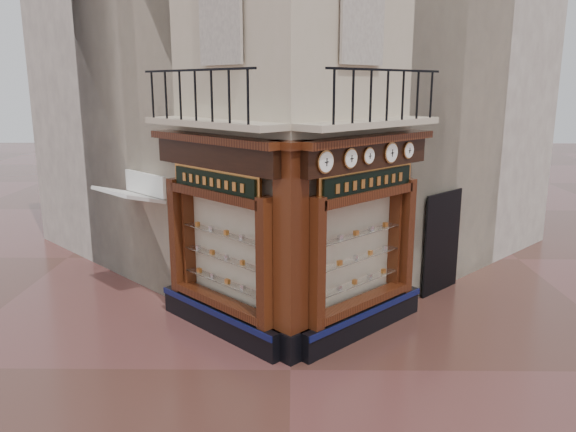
{
  "coord_description": "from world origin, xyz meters",
  "views": [
    {
      "loc": [
        0.05,
        -8.99,
        4.88
      ],
      "look_at": [
        -0.07,
        2.0,
        2.32
      ],
      "focal_mm": 35.0,
      "sensor_mm": 36.0,
      "label": 1
    }
  ],
  "objects_px": {
    "clock_a": "(325,162)",
    "clock_b": "(350,158)",
    "clock_c": "(369,156)",
    "signboard_right": "(368,182)",
    "corner_pilaster": "(291,256)",
    "signboard_left": "(214,182)",
    "awning": "(135,296)",
    "clock_d": "(391,153)",
    "clock_e": "(408,150)"
  },
  "relations": [
    {
      "from": "corner_pilaster",
      "to": "clock_a",
      "type": "distance_m",
      "value": 1.77
    },
    {
      "from": "corner_pilaster",
      "to": "clock_c",
      "type": "bearing_deg",
      "value": -15.03
    },
    {
      "from": "clock_c",
      "to": "clock_d",
      "type": "relative_size",
      "value": 0.77
    },
    {
      "from": "signboard_left",
      "to": "clock_a",
      "type": "bearing_deg",
      "value": -161.82
    },
    {
      "from": "clock_c",
      "to": "clock_d",
      "type": "height_order",
      "value": "clock_d"
    },
    {
      "from": "clock_e",
      "to": "signboard_right",
      "type": "distance_m",
      "value": 1.25
    },
    {
      "from": "clock_a",
      "to": "corner_pilaster",
      "type": "bearing_deg",
      "value": 133.01
    },
    {
      "from": "clock_c",
      "to": "clock_d",
      "type": "xyz_separation_m",
      "value": [
        0.49,
        0.49,
        0.0
      ]
    },
    {
      "from": "clock_a",
      "to": "clock_c",
      "type": "bearing_deg",
      "value": -0.0
    },
    {
      "from": "awning",
      "to": "signboard_left",
      "type": "distance_m",
      "value": 4.34
    },
    {
      "from": "signboard_left",
      "to": "signboard_right",
      "type": "bearing_deg",
      "value": -135.0
    },
    {
      "from": "clock_d",
      "to": "signboard_right",
      "type": "bearing_deg",
      "value": 168.4
    },
    {
      "from": "clock_c",
      "to": "clock_d",
      "type": "distance_m",
      "value": 0.7
    },
    {
      "from": "clock_a",
      "to": "clock_c",
      "type": "xyz_separation_m",
      "value": [
        0.84,
        0.84,
        -0.0
      ]
    },
    {
      "from": "clock_d",
      "to": "clock_e",
      "type": "height_order",
      "value": "clock_d"
    },
    {
      "from": "clock_d",
      "to": "signboard_right",
      "type": "relative_size",
      "value": 0.21
    },
    {
      "from": "clock_e",
      "to": "corner_pilaster",
      "type": "bearing_deg",
      "value": 171.56
    },
    {
      "from": "clock_b",
      "to": "clock_c",
      "type": "distance_m",
      "value": 0.53
    },
    {
      "from": "clock_a",
      "to": "awning",
      "type": "height_order",
      "value": "clock_a"
    },
    {
      "from": "clock_e",
      "to": "signboard_left",
      "type": "height_order",
      "value": "clock_e"
    },
    {
      "from": "signboard_right",
      "to": "clock_b",
      "type": "bearing_deg",
      "value": -170.86
    },
    {
      "from": "signboard_left",
      "to": "signboard_right",
      "type": "height_order",
      "value": "signboard_right"
    },
    {
      "from": "clock_c",
      "to": "corner_pilaster",
      "type": "bearing_deg",
      "value": 164.97
    },
    {
      "from": "clock_d",
      "to": "signboard_left",
      "type": "height_order",
      "value": "clock_d"
    },
    {
      "from": "clock_c",
      "to": "awning",
      "type": "relative_size",
      "value": 0.19
    },
    {
      "from": "corner_pilaster",
      "to": "signboard_left",
      "type": "distance_m",
      "value": 2.12
    },
    {
      "from": "clock_c",
      "to": "clock_e",
      "type": "xyz_separation_m",
      "value": [
        0.91,
        0.91,
        0.0
      ]
    },
    {
      "from": "clock_b",
      "to": "signboard_right",
      "type": "relative_size",
      "value": 0.18
    },
    {
      "from": "awning",
      "to": "clock_c",
      "type": "bearing_deg",
      "value": -158.12
    },
    {
      "from": "signboard_left",
      "to": "clock_d",
      "type": "bearing_deg",
      "value": -129.88
    },
    {
      "from": "clock_c",
      "to": "clock_a",
      "type": "bearing_deg",
      "value": 180.0
    },
    {
      "from": "clock_c",
      "to": "signboard_left",
      "type": "height_order",
      "value": "clock_c"
    },
    {
      "from": "clock_c",
      "to": "signboard_right",
      "type": "bearing_deg",
      "value": 34.74
    },
    {
      "from": "clock_c",
      "to": "awning",
      "type": "height_order",
      "value": "clock_c"
    },
    {
      "from": "clock_d",
      "to": "clock_e",
      "type": "distance_m",
      "value": 0.59
    },
    {
      "from": "clock_b",
      "to": "signboard_right",
      "type": "bearing_deg",
      "value": 9.14
    },
    {
      "from": "clock_a",
      "to": "clock_b",
      "type": "relative_size",
      "value": 1.09
    },
    {
      "from": "corner_pilaster",
      "to": "clock_d",
      "type": "relative_size",
      "value": 9.62
    },
    {
      "from": "clock_a",
      "to": "clock_d",
      "type": "relative_size",
      "value": 0.97
    },
    {
      "from": "clock_a",
      "to": "clock_b",
      "type": "height_order",
      "value": "clock_a"
    },
    {
      "from": "clock_c",
      "to": "clock_e",
      "type": "relative_size",
      "value": 0.95
    },
    {
      "from": "clock_d",
      "to": "awning",
      "type": "xyz_separation_m",
      "value": [
        -5.65,
        1.71,
        -3.62
      ]
    },
    {
      "from": "clock_a",
      "to": "awning",
      "type": "distance_m",
      "value": 6.4
    },
    {
      "from": "clock_a",
      "to": "signboard_right",
      "type": "bearing_deg",
      "value": 4.68
    },
    {
      "from": "clock_a",
      "to": "clock_d",
      "type": "distance_m",
      "value": 1.89
    },
    {
      "from": "clock_b",
      "to": "clock_d",
      "type": "bearing_deg",
      "value": 0.0
    },
    {
      "from": "corner_pilaster",
      "to": "clock_e",
      "type": "xyz_separation_m",
      "value": [
        2.34,
        1.73,
        1.67
      ]
    },
    {
      "from": "awning",
      "to": "clock_e",
      "type": "bearing_deg",
      "value": -147.01
    },
    {
      "from": "clock_d",
      "to": "clock_b",
      "type": "bearing_deg",
      "value": -180.0
    },
    {
      "from": "corner_pilaster",
      "to": "signboard_left",
      "type": "relative_size",
      "value": 2.1
    }
  ]
}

